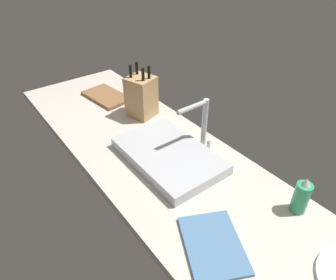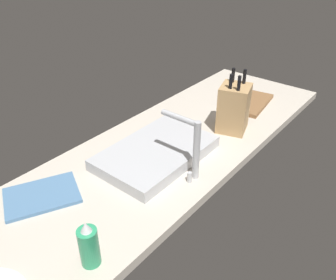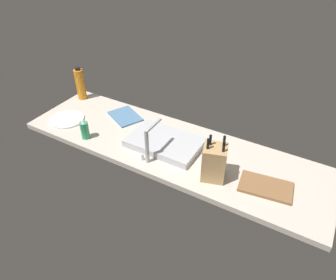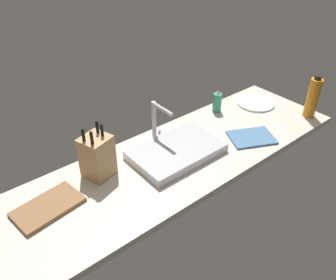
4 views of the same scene
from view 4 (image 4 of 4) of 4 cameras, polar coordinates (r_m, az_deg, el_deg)
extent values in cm
cube|color=beige|center=(173.02, 0.97, -3.56)|extent=(195.63, 57.20, 3.50)
cube|color=#B7BABF|center=(173.10, 1.38, -1.89)|extent=(44.93, 28.83, 4.51)
cylinder|color=#B7BABF|center=(180.59, -2.33, 3.19)|extent=(2.40, 2.40, 22.33)
cylinder|color=#B7BABF|center=(170.40, -0.89, 5.12)|extent=(2.00, 14.77, 2.00)
cylinder|color=#B7BABF|center=(187.26, -1.41, 1.14)|extent=(1.60, 1.60, 4.00)
cube|color=tan|center=(159.63, -11.60, -2.71)|extent=(15.43, 15.10, 20.39)
cylinder|color=black|center=(148.56, -12.49, 0.33)|extent=(1.75, 1.75, 6.10)
cylinder|color=black|center=(151.46, -13.82, 0.85)|extent=(1.75, 1.75, 6.10)
cylinder|color=black|center=(153.01, -10.86, 1.65)|extent=(1.75, 1.75, 6.10)
cylinder|color=black|center=(155.58, -11.61, 2.15)|extent=(1.75, 1.75, 6.10)
cube|color=brown|center=(154.06, -19.20, -10.39)|extent=(29.35, 19.70, 1.80)
cylinder|color=#2D9966|center=(211.30, 8.11, 6.13)|extent=(5.30, 5.30, 11.55)
cone|color=silver|center=(208.04, 8.27, 7.87)|extent=(2.92, 2.92, 2.80)
cylinder|color=orange|center=(218.21, 22.76, 6.40)|extent=(6.86, 6.86, 23.56)
cylinder|color=black|center=(213.05, 23.53, 9.45)|extent=(3.77, 3.77, 2.20)
cylinder|color=white|center=(226.85, 14.27, 5.97)|extent=(23.52, 23.52, 1.20)
cube|color=teal|center=(191.61, 13.62, 0.41)|extent=(28.45, 25.53, 1.20)
camera|label=1|loc=(1.77, 37.47, 19.73)|focal=32.19mm
camera|label=2|loc=(2.52, 5.76, 27.89)|focal=37.45mm
camera|label=3|loc=(2.39, -43.12, 30.10)|focal=33.17mm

